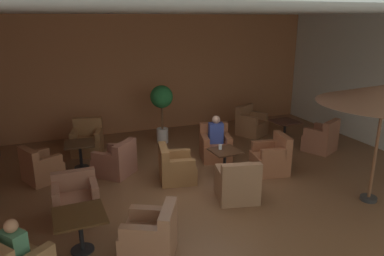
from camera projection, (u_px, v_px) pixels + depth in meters
The scene contains 22 objects.
ground_plane at pixel (200, 190), 7.78m from camera, with size 11.37×9.31×0.02m, color brown.
wall_back_brick at pixel (144, 74), 11.37m from camera, with size 11.37×0.08×3.60m, color #A7653F.
ceiling_slab at pixel (201, 10), 6.72m from camera, with size 11.37×9.31×0.06m, color silver.
cafe_table_front_left at pixel (225, 158), 8.28m from camera, with size 0.65×0.65×0.64m.
armchair_front_left_north at pixel (175, 168), 8.13m from camera, with size 0.90×0.92×0.81m.
armchair_front_left_east at pixel (237, 185), 7.24m from camera, with size 0.93×0.91×0.87m.
armchair_front_left_south at pixel (271, 159), 8.52m from camera, with size 0.87×0.83×0.91m.
armchair_front_left_west at pixel (215, 146), 9.39m from camera, with size 0.90×0.94×0.89m.
cafe_table_front_right at pixel (80, 148), 8.75m from camera, with size 0.74×0.74×0.64m.
armchair_front_right_north at pixel (116, 162), 8.44m from camera, with size 1.09×1.09×0.82m.
armchair_front_right_east at pixel (88, 141), 9.75m from camera, with size 0.93×0.91×0.92m.
armchair_front_right_south at pixel (41, 168), 8.10m from camera, with size 0.95×0.95×0.81m.
cafe_table_mid_center at pixel (80, 222), 5.58m from camera, with size 0.80×0.80×0.64m.
armchair_mid_center_north at pixel (151, 237), 5.53m from camera, with size 1.03×1.00×0.83m.
armchair_mid_center_east at pixel (76, 201), 6.63m from camera, with size 0.78×0.76×0.80m.
cafe_table_rear_right at pixel (285, 125), 10.59m from camera, with size 0.74×0.74×0.64m.
armchair_rear_right_north at pixel (251, 124), 11.32m from camera, with size 1.05×1.03×0.89m.
armchair_rear_right_east at pixel (321, 139), 9.91m from camera, with size 0.99×0.98×0.90m.
potted_tree_mid_left at pixel (162, 103), 10.34m from camera, with size 0.64×0.64×1.68m.
patron_blue_shirt at pixel (216, 131), 9.22m from camera, with size 0.41×0.33×0.71m.
patron_by_window at pixel (14, 245), 4.65m from camera, with size 0.37×0.39×0.65m.
iced_drink_cup at pixel (220, 147), 8.27m from camera, with size 0.08×0.08×0.11m, color silver.
Camera 1 is at (-2.72, -6.52, 3.51)m, focal length 34.16 mm.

